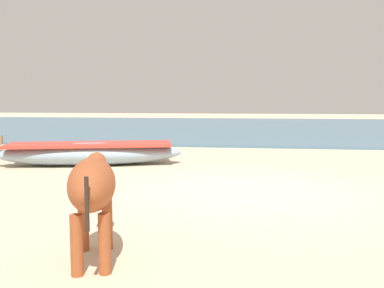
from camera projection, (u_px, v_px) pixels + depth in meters
name	position (u px, v px, depth m)	size (l,w,h in m)	color
ground	(244.00, 190.00, 7.35)	(80.00, 80.00, 0.00)	beige
sea_water	(247.00, 127.00, 23.55)	(60.00, 20.00, 0.08)	slate
fishing_boat_1	(90.00, 153.00, 10.16)	(4.55, 2.19, 0.74)	#8CA5B7
cow_adult_rust	(92.00, 187.00, 4.10)	(0.76, 1.54, 1.02)	#9E4C28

